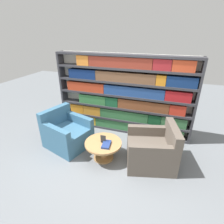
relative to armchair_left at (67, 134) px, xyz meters
name	(u,v)px	position (x,y,z in m)	size (l,w,h in m)	color
ground_plane	(102,165)	(1.00, -0.38, -0.30)	(14.00, 14.00, 0.00)	slate
bookshelf	(125,96)	(1.05, 1.08, 0.66)	(3.37, 0.30, 1.95)	silver
armchair_left	(67,134)	(0.00, 0.00, 0.00)	(1.09, 1.03, 0.84)	#386684
armchair_right	(152,151)	(1.92, 0.00, 0.00)	(1.07, 1.01, 0.84)	brown
coffee_table	(103,147)	(0.96, -0.17, -0.02)	(0.75, 0.75, 0.39)	#AD7F4C
table_sign	(103,139)	(0.96, -0.17, 0.16)	(0.11, 0.06, 0.16)	black
stray_book	(106,144)	(1.05, -0.24, 0.11)	(0.19, 0.29, 0.04)	navy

